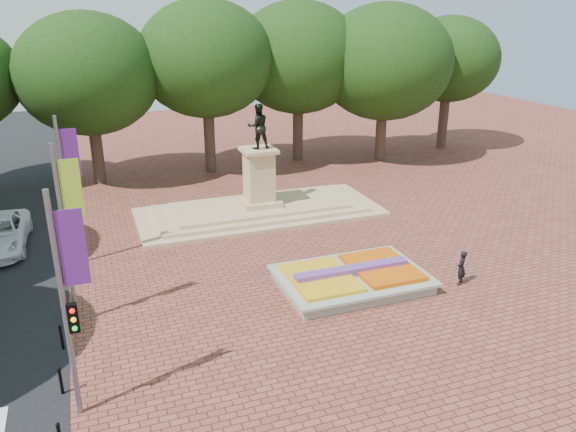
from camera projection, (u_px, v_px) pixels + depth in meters
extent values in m
plane|color=brown|center=(312.00, 270.00, 25.77)|extent=(90.00, 90.00, 0.00)
cube|color=gray|center=(351.00, 281.00, 24.26)|extent=(6.00, 4.00, 0.45)
cube|color=#AAB5A4|center=(352.00, 275.00, 24.16)|extent=(6.30, 4.30, 0.12)
cube|color=orange|center=(382.00, 268.00, 24.58)|extent=(2.60, 3.40, 0.22)
cube|color=yellow|center=(321.00, 278.00, 23.65)|extent=(2.60, 3.40, 0.18)
cube|color=#673694|center=(352.00, 271.00, 24.08)|extent=(5.20, 0.55, 0.38)
cube|color=tan|center=(260.00, 212.00, 32.76)|extent=(14.00, 6.00, 0.20)
cube|color=tan|center=(260.00, 209.00, 32.69)|extent=(12.00, 5.00, 0.20)
cube|color=tan|center=(260.00, 206.00, 32.62)|extent=(10.00, 4.00, 0.20)
cube|color=tan|center=(259.00, 202.00, 32.53)|extent=(2.20, 2.20, 0.30)
cube|color=tan|center=(259.00, 176.00, 31.99)|extent=(1.50, 1.50, 2.80)
cube|color=tan|center=(259.00, 150.00, 31.46)|extent=(1.90, 1.90, 0.20)
imported|color=black|center=(258.00, 126.00, 30.99)|extent=(1.22, 0.95, 2.50)
cylinder|color=#3D2A21|center=(103.00, 153.00, 38.28)|extent=(0.80, 0.80, 4.00)
ellipsoid|color=#17330E|center=(95.00, 83.00, 36.63)|extent=(8.80, 8.80, 7.48)
cylinder|color=#3D2A21|center=(204.00, 144.00, 40.55)|extent=(0.80, 0.80, 4.00)
ellipsoid|color=#17330E|center=(201.00, 78.00, 38.91)|extent=(8.80, 8.80, 7.48)
cylinder|color=#3D2A21|center=(295.00, 137.00, 42.82)|extent=(0.80, 0.80, 4.00)
ellipsoid|color=#17330E|center=(295.00, 74.00, 41.18)|extent=(8.80, 8.80, 7.48)
cylinder|color=#3D2A21|center=(376.00, 131.00, 45.10)|extent=(0.80, 0.80, 4.00)
ellipsoid|color=#17330E|center=(379.00, 71.00, 43.45)|extent=(8.80, 8.80, 7.48)
cylinder|color=#3D2A21|center=(449.00, 125.00, 47.37)|extent=(0.80, 0.80, 4.00)
ellipsoid|color=#17330E|center=(455.00, 67.00, 45.72)|extent=(8.80, 8.80, 7.48)
cylinder|color=slate|center=(64.00, 310.00, 15.52)|extent=(0.16, 0.16, 7.00)
cube|color=#5C1C78|center=(73.00, 248.00, 15.03)|extent=(0.70, 0.04, 2.20)
cylinder|color=slate|center=(65.00, 238.00, 20.35)|extent=(0.16, 0.16, 7.00)
cube|color=#A1CC28|center=(71.00, 189.00, 19.86)|extent=(0.70, 0.04, 2.20)
cylinder|color=slate|center=(65.00, 193.00, 25.18)|extent=(0.16, 0.16, 7.00)
cube|color=#5C1C78|center=(71.00, 153.00, 24.70)|extent=(0.70, 0.04, 2.20)
cube|color=black|center=(73.00, 318.00, 15.69)|extent=(0.28, 0.18, 0.90)
cube|color=black|center=(72.00, 244.00, 20.52)|extent=(0.28, 0.18, 0.90)
sphere|color=black|center=(58.00, 425.00, 14.94)|extent=(0.12, 0.12, 0.12)
cylinder|color=black|center=(61.00, 382.00, 17.39)|extent=(0.10, 0.10, 0.90)
sphere|color=black|center=(59.00, 369.00, 17.23)|extent=(0.12, 0.12, 0.12)
cylinder|color=black|center=(62.00, 338.00, 19.68)|extent=(0.10, 0.10, 0.90)
sphere|color=black|center=(60.00, 327.00, 19.51)|extent=(0.12, 0.12, 0.12)
cylinder|color=black|center=(62.00, 304.00, 21.96)|extent=(0.10, 0.10, 0.90)
sphere|color=black|center=(61.00, 293.00, 21.80)|extent=(0.12, 0.12, 0.12)
cylinder|color=black|center=(63.00, 276.00, 24.24)|extent=(0.10, 0.10, 0.90)
sphere|color=black|center=(61.00, 266.00, 24.08)|extent=(0.12, 0.12, 0.12)
cylinder|color=black|center=(63.00, 253.00, 26.53)|extent=(0.10, 0.10, 0.90)
sphere|color=black|center=(62.00, 243.00, 26.36)|extent=(0.12, 0.12, 0.12)
imported|color=black|center=(461.00, 268.00, 24.25)|extent=(0.66, 0.65, 1.54)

